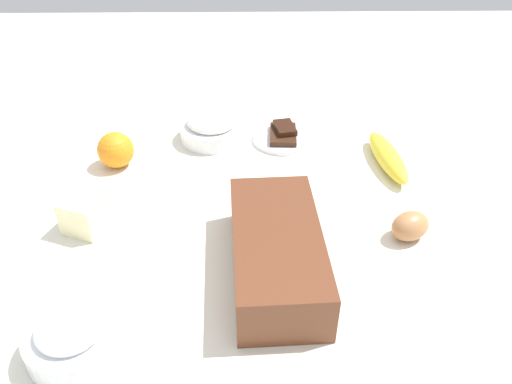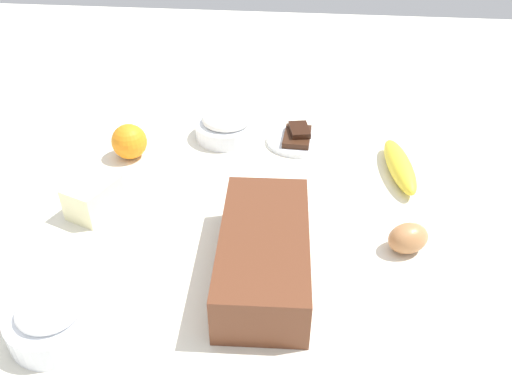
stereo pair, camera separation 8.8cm
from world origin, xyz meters
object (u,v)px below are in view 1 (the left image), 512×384
object	(u,v)px
egg_near_butter	(410,226)
orange_fruit	(116,150)
loaf_pan	(277,251)
sugar_bowl	(73,338)
flour_bowl	(212,128)
banana	(388,157)
chocolate_plate	(283,137)
butter_block	(90,210)

from	to	relation	value
egg_near_butter	orange_fruit	bearing A→B (deg)	66.39
loaf_pan	orange_fruit	bearing A→B (deg)	42.01
sugar_bowl	orange_fruit	distance (m)	0.45
flour_bowl	egg_near_butter	world-z (taller)	flour_bowl
loaf_pan	banana	distance (m)	0.38
loaf_pan	orange_fruit	size ratio (longest dim) A/B	3.98
loaf_pan	egg_near_butter	xyz separation A→B (m)	(0.08, -0.22, -0.02)
sugar_bowl	chocolate_plate	size ratio (longest dim) A/B	0.93
flour_bowl	orange_fruit	world-z (taller)	orange_fruit
orange_fruit	banana	bearing A→B (deg)	-90.87
sugar_bowl	egg_near_butter	size ratio (longest dim) A/B	1.79
orange_fruit	butter_block	distance (m)	0.19
orange_fruit	butter_block	bearing A→B (deg)	178.23
banana	butter_block	bearing A→B (deg)	107.95
banana	butter_block	world-z (taller)	butter_block
loaf_pan	butter_block	bearing A→B (deg)	65.94
loaf_pan	orange_fruit	xyz separation A→B (m)	(0.31, 0.30, -0.01)
orange_fruit	egg_near_butter	world-z (taller)	orange_fruit
flour_bowl	banana	world-z (taller)	flour_bowl
sugar_bowl	egg_near_butter	xyz separation A→B (m)	(0.22, -0.49, -0.00)
banana	egg_near_butter	size ratio (longest dim) A/B	2.82
flour_bowl	chocolate_plate	size ratio (longest dim) A/B	1.05
loaf_pan	banana	bearing A→B (deg)	-41.43
orange_fruit	egg_near_butter	distance (m)	0.58
chocolate_plate	loaf_pan	bearing A→B (deg)	175.11
butter_block	orange_fruit	bearing A→B (deg)	-1.77
butter_block	flour_bowl	bearing A→B (deg)	-33.38
banana	egg_near_butter	xyz separation A→B (m)	(-0.22, 0.01, 0.00)
flour_bowl	chocolate_plate	xyz separation A→B (m)	(-0.01, -0.15, -0.02)
chocolate_plate	flour_bowl	bearing A→B (deg)	86.61
flour_bowl	chocolate_plate	world-z (taller)	flour_bowl
loaf_pan	sugar_bowl	xyz separation A→B (m)	(-0.15, 0.27, -0.01)
orange_fruit	chocolate_plate	distance (m)	0.35
butter_block	chocolate_plate	world-z (taller)	butter_block
orange_fruit	chocolate_plate	size ratio (longest dim) A/B	0.55
banana	flour_bowl	bearing A→B (deg)	72.70
loaf_pan	sugar_bowl	distance (m)	0.30
loaf_pan	sugar_bowl	bearing A→B (deg)	115.76
chocolate_plate	sugar_bowl	bearing A→B (deg)	151.16
orange_fruit	butter_block	world-z (taller)	orange_fruit
sugar_bowl	egg_near_butter	world-z (taller)	sugar_bowl
chocolate_plate	orange_fruit	bearing A→B (deg)	105.49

